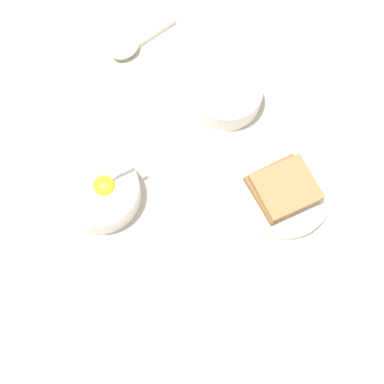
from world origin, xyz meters
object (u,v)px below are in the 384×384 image
Objects in this scene: toast_plate at (283,193)px; soup_spoon at (130,45)px; congee_bowl at (226,94)px; toast_sandwich at (284,188)px; egg_bowl at (99,192)px.

toast_plate is 0.46m from soup_spoon.
congee_bowl is (-0.24, 0.02, 0.01)m from soup_spoon.
soup_spoon is at bearing -20.82° from toast_plate.
toast_sandwich is 0.23m from congee_bowl.
egg_bowl is 0.35m from soup_spoon.
toast_plate is at bearing 159.18° from soup_spoon.
congee_bowl is (0.19, -0.14, -0.01)m from toast_sandwich.
toast_sandwich is 0.91× the size of soup_spoon.
toast_sandwich is at bearing 159.02° from soup_spoon.
toast_sandwich is (0.00, 0.00, 0.02)m from toast_plate.
congee_bowl is at bearing -36.57° from toast_plate.
toast_plate is 0.24m from congee_bowl.
toast_sandwich is (-0.31, -0.16, 0.01)m from egg_bowl.
egg_bowl is at bearing 110.36° from soup_spoon.
toast_plate is 0.02m from toast_sandwich.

